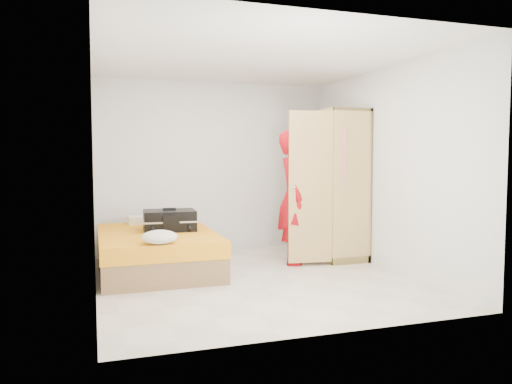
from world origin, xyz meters
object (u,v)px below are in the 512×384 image
object	(u,v)px
wardrobe	(331,188)
round_cushion	(160,237)
person	(294,197)
suitcase	(169,220)
bed	(157,251)

from	to	relation	value
wardrobe	round_cushion	xyz separation A→B (m)	(-2.57, -1.00, -0.42)
person	suitcase	bearing A→B (deg)	104.09
bed	person	xyz separation A→B (m)	(1.84, -0.11, 0.65)
bed	wardrobe	size ratio (longest dim) A/B	0.96
person	suitcase	world-z (taller)	person
wardrobe	suitcase	bearing A→B (deg)	-179.06
bed	round_cushion	size ratio (longest dim) A/B	5.12
wardrobe	round_cushion	size ratio (longest dim) A/B	5.33
wardrobe	bed	bearing A→B (deg)	-177.77
suitcase	person	bearing A→B (deg)	-2.76
person	suitcase	size ratio (longest dim) A/B	2.57
round_cushion	bed	bearing A→B (deg)	85.33
bed	round_cushion	distance (m)	0.96
bed	suitcase	xyz separation A→B (m)	(0.18, 0.06, 0.38)
person	suitcase	xyz separation A→B (m)	(-1.66, 0.17, -0.27)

